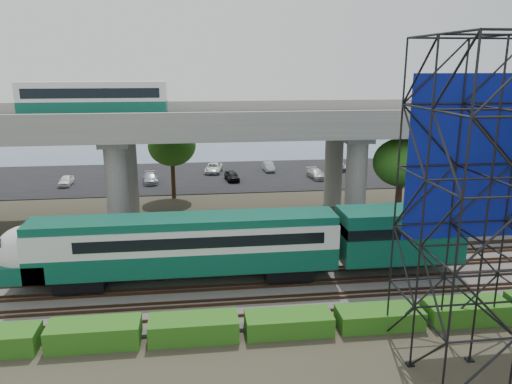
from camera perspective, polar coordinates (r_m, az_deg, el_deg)
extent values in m
plane|color=#474233|center=(31.25, 0.39, -11.85)|extent=(140.00, 140.00, 0.00)
cube|color=slate|center=(33.00, -0.07, -10.16)|extent=(90.00, 12.00, 0.20)
cube|color=black|center=(40.85, -1.53, -5.29)|extent=(90.00, 5.00, 0.08)
cube|color=black|center=(63.39, -3.62, 1.88)|extent=(90.00, 18.00, 0.08)
cube|color=#4C5F7D|center=(84.98, -4.55, 5.08)|extent=(140.00, 40.00, 0.03)
cube|color=#472D1E|center=(28.73, 1.12, -13.74)|extent=(90.00, 0.08, 0.16)
cube|color=#472D1E|center=(29.99, 0.72, -12.45)|extent=(90.00, 0.08, 0.16)
cube|color=#472D1E|center=(30.49, 0.57, -11.97)|extent=(90.00, 0.08, 0.16)
cube|color=#472D1E|center=(31.77, 0.22, -10.82)|extent=(90.00, 0.08, 0.16)
cube|color=#472D1E|center=(32.27, 0.09, -10.40)|extent=(90.00, 0.08, 0.16)
cube|color=#472D1E|center=(33.57, -0.22, -9.37)|extent=(90.00, 0.08, 0.16)
cube|color=#472D1E|center=(34.08, -0.33, -9.00)|extent=(90.00, 0.08, 0.16)
cube|color=#472D1E|center=(35.40, -0.61, -8.07)|extent=(90.00, 0.08, 0.16)
cube|color=#472D1E|center=(35.91, -0.71, -7.73)|extent=(90.00, 0.08, 0.16)
cube|color=#472D1E|center=(37.24, -0.96, -6.90)|extent=(90.00, 0.08, 0.16)
cube|color=black|center=(33.30, -19.32, -9.46)|extent=(3.00, 2.20, 0.90)
cube|color=black|center=(33.01, 3.57, -8.84)|extent=(3.00, 2.20, 0.90)
cube|color=#0A4B3A|center=(32.06, -7.99, -7.45)|extent=(19.00, 3.00, 1.40)
cube|color=silver|center=(31.55, -8.08, -5.01)|extent=(19.00, 3.00, 1.50)
cube|color=#0A4B3A|center=(31.24, -8.14, -3.28)|extent=(19.00, 2.60, 0.50)
cube|color=black|center=(31.53, -6.26, -4.87)|extent=(15.00, 3.06, 0.70)
ellipsoid|color=silver|center=(33.34, -24.68, -6.17)|extent=(3.60, 3.00, 3.20)
cube|color=#0A4B3A|center=(33.70, -24.49, -7.84)|extent=(2.60, 3.00, 1.10)
cube|color=black|center=(33.54, -26.57, -5.36)|extent=(0.48, 2.00, 1.09)
cube|color=#0A4B3A|center=(34.36, 16.06, -4.60)|extent=(8.00, 3.00, 3.40)
cube|color=#9E9B93|center=(44.23, -2.31, 7.65)|extent=(80.00, 12.00, 1.20)
cube|color=#9E9B93|center=(38.41, -1.60, 8.34)|extent=(80.00, 0.50, 1.10)
cube|color=#9E9B93|center=(49.81, -2.90, 9.75)|extent=(80.00, 0.50, 1.10)
cylinder|color=#9E9B93|center=(41.93, -15.58, 0.35)|extent=(1.80, 1.80, 8.00)
cylinder|color=#9E9B93|center=(48.69, -14.43, 2.35)|extent=(1.80, 1.80, 8.00)
cube|color=#9E9B93|center=(44.64, -15.27, 6.05)|extent=(2.40, 9.00, 0.60)
cylinder|color=#9E9B93|center=(43.65, 11.35, 1.15)|extent=(1.80, 1.80, 8.00)
cylinder|color=#9E9B93|center=(50.18, 8.86, 2.99)|extent=(1.80, 1.80, 8.00)
cube|color=#9E9B93|center=(46.26, 10.22, 6.61)|extent=(2.40, 9.00, 0.60)
cylinder|color=#9E9B93|center=(57.74, 26.34, 3.15)|extent=(1.80, 1.80, 8.00)
cube|color=black|center=(44.74, -17.88, 8.28)|extent=(12.00, 2.50, 0.70)
cube|color=#0A4B3A|center=(44.66, -17.96, 9.29)|extent=(12.00, 2.50, 0.90)
cube|color=silver|center=(44.59, -18.07, 10.70)|extent=(12.00, 2.50, 1.30)
cube|color=black|center=(44.59, -18.07, 10.76)|extent=(11.00, 2.56, 0.80)
cube|color=silver|center=(44.55, -18.15, 11.72)|extent=(12.00, 2.40, 0.30)
cube|color=navy|center=(27.32, 24.70, 3.54)|extent=(8.10, 0.08, 8.25)
cube|color=black|center=(28.05, 25.97, -16.65)|extent=(9.36, 6.36, 0.08)
cube|color=#285F15|center=(27.48, -17.99, -15.16)|extent=(4.60, 1.80, 1.20)
cube|color=#285F15|center=(26.97, -7.12, -15.16)|extent=(4.60, 1.80, 1.15)
cube|color=#285F15|center=(27.40, 3.75, -14.71)|extent=(4.60, 1.80, 1.03)
cube|color=#285F15|center=(28.68, 13.91, -13.74)|extent=(4.60, 1.80, 1.01)
cube|color=#285F15|center=(30.71, 22.88, -12.42)|extent=(4.60, 1.80, 1.12)
cylinder|color=#382314|center=(45.44, 16.04, -0.69)|extent=(0.44, 0.44, 4.80)
ellipsoid|color=#285F15|center=(44.74, 16.33, 3.27)|extent=(4.94, 4.94, 4.18)
cylinder|color=#382314|center=(53.06, -9.45, 1.83)|extent=(0.44, 0.44, 4.80)
ellipsoid|color=#285F15|center=(52.47, -9.60, 5.24)|extent=(4.94, 4.94, 4.18)
imported|color=black|center=(41.33, -16.92, -4.51)|extent=(6.07, 4.32, 1.54)
imported|color=white|center=(62.06, -20.89, 1.23)|extent=(1.33, 3.29, 1.12)
imported|color=#A5A6AC|center=(65.85, -15.60, 2.43)|extent=(1.52, 3.83, 1.24)
imported|color=#A5A7AC|center=(60.46, -11.98, 1.56)|extent=(2.05, 4.10, 1.14)
imported|color=silver|center=(65.15, -4.85, 2.77)|extent=(2.71, 4.56, 1.19)
imported|color=black|center=(60.38, -2.78, 1.87)|extent=(1.87, 3.64, 1.19)
imported|color=#A4A7AB|center=(65.82, 1.46, 2.92)|extent=(1.38, 3.50, 1.13)
imported|color=silver|center=(62.03, 6.91, 2.09)|extent=(1.98, 4.01, 1.12)
imported|color=#9A9DA1|center=(67.76, 9.17, 3.15)|extent=(2.81, 4.99, 1.32)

